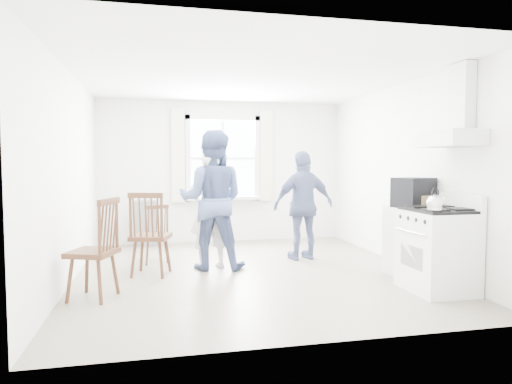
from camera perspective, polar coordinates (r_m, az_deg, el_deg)
name	(u,v)px	position (r m, az deg, el deg)	size (l,w,h in m)	color
room_shell	(250,176)	(6.05, -0.78, 2.07)	(4.62, 5.12, 2.64)	gray
window_assembly	(223,163)	(8.46, -4.14, 3.63)	(1.88, 0.24, 1.70)	white
range_hood	(454,125)	(5.65, 23.46, 7.74)	(0.45, 0.76, 0.94)	silver
shelf_unit	(146,223)	(8.33, -13.58, -3.80)	(0.40, 0.30, 0.80)	slate
gas_stove	(438,249)	(5.63, 21.75, -6.67)	(0.68, 0.76, 1.12)	white
kettle	(435,203)	(5.23, 21.47, -1.33)	(0.18, 0.18, 0.25)	silver
low_cabinet	(410,242)	(6.26, 18.66, -5.90)	(0.50, 0.55, 0.90)	silver
stereo_stack	(413,193)	(6.12, 19.07, -0.08)	(0.51, 0.48, 0.38)	black
cardboard_box	(419,202)	(6.05, 19.72, -1.17)	(0.25, 0.18, 0.16)	olive
windsor_chair_a	(156,227)	(6.80, -12.44, -4.35)	(0.46, 0.45, 0.87)	#3F2314
windsor_chair_b	(148,225)	(6.01, -13.37, -4.04)	(0.57, 0.57, 1.10)	#3F2314
windsor_chair_c	(102,237)	(5.18, -18.65, -5.38)	(0.59, 0.59, 1.10)	#3F2314
person_left	(209,210)	(6.34, -5.87, -2.22)	(0.60, 0.60, 1.64)	white
person_mid	(212,200)	(6.31, -5.52, -1.01)	(0.93, 0.93, 1.91)	#4B5C8B
person_right	(304,205)	(6.95, 5.97, -1.65)	(0.97, 0.97, 1.65)	navy
potted_plant	(222,187)	(8.38, -4.26, 0.68)	(0.20, 0.20, 0.36)	#34773C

